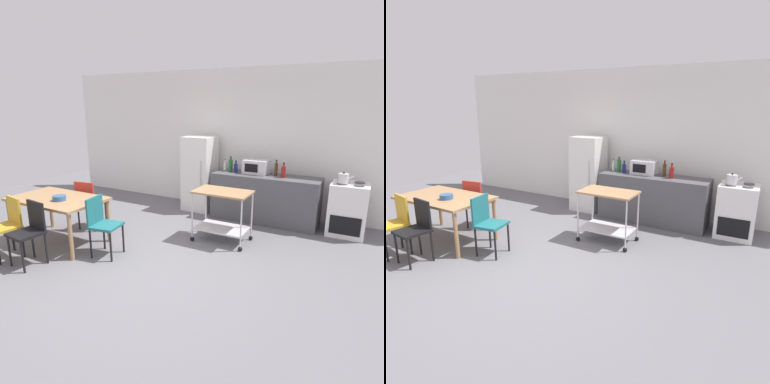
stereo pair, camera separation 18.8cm
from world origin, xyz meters
TOP-DOWN VIEW (x-y plane):
  - ground_plane at (0.00, 0.00)m, footprint 12.00×12.00m
  - back_wall at (0.00, 3.20)m, footprint 8.40×0.12m
  - kitchen_counter at (0.90, 2.60)m, footprint 2.00×0.64m
  - dining_table at (-1.74, 0.02)m, footprint 1.50×0.90m
  - chair_black at (-1.45, -0.70)m, footprint 0.44×0.44m
  - chair_teal at (-0.77, -0.01)m, footprint 0.46×0.46m
  - chair_red at (-1.74, 0.69)m, footprint 0.46×0.46m
  - chair_mustard at (-1.94, -0.71)m, footprint 0.47×0.47m
  - stove_oven at (2.35, 2.62)m, footprint 0.60×0.61m
  - refrigerator at (-0.55, 2.70)m, footprint 0.60×0.63m
  - kitchen_cart at (0.57, 1.33)m, footprint 0.91×0.57m
  - bottle_soda at (0.03, 2.69)m, footprint 0.06×0.06m
  - bottle_vinegar at (0.16, 2.65)m, footprint 0.08×0.08m
  - bottle_soy_sauce at (0.30, 2.59)m, footprint 0.08×0.08m
  - microwave at (0.67, 2.69)m, footprint 0.46×0.35m
  - bottle_olive_oil at (1.07, 2.65)m, footprint 0.06×0.06m
  - bottle_hot_sauce at (1.23, 2.56)m, footprint 0.08×0.08m
  - fruit_bowl at (-1.58, -0.06)m, footprint 0.20×0.20m
  - kettle at (2.23, 2.52)m, footprint 0.24×0.17m

SIDE VIEW (x-z plane):
  - ground_plane at x=0.00m, z-range 0.00..0.00m
  - kitchen_counter at x=0.90m, z-range 0.00..0.90m
  - stove_oven at x=2.35m, z-range -0.01..0.91m
  - chair_black at x=-1.45m, z-range 0.07..0.96m
  - chair_teal at x=-0.77m, z-range 0.07..0.96m
  - chair_red at x=-1.74m, z-range 0.07..0.96m
  - chair_mustard at x=-1.94m, z-range 0.07..0.96m
  - kitchen_cart at x=0.57m, z-range 0.15..1.00m
  - dining_table at x=-1.74m, z-range 0.30..1.05m
  - refrigerator at x=-0.55m, z-range 0.00..1.55m
  - fruit_bowl at x=-1.58m, z-range 0.75..0.83m
  - bottle_soda at x=0.03m, z-range 0.87..1.11m
  - bottle_soy_sauce at x=0.30m, z-range 0.87..1.11m
  - kettle at x=2.23m, z-range 0.91..1.10m
  - bottle_hot_sauce at x=1.23m, z-range 0.87..1.15m
  - bottle_vinegar at x=0.16m, z-range 0.88..1.17m
  - bottle_olive_oil at x=1.07m, z-range 0.88..1.18m
  - microwave at x=0.67m, z-range 0.90..1.16m
  - back_wall at x=0.00m, z-range 0.00..2.90m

